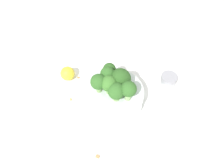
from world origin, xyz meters
The scene contains 14 objects.
ground_plane centered at (0.00, 0.00, 0.00)m, with size 3.00×3.00×0.00m, color white.
bowl centered at (0.00, 0.00, 0.03)m, with size 0.16×0.16×0.05m, color silver.
broccoli_floret_0 centered at (0.01, -0.02, 0.08)m, with size 0.05×0.05×0.06m.
broccoli_floret_1 centered at (0.01, 0.03, 0.08)m, with size 0.04×0.04×0.05m.
broccoli_floret_2 centered at (-0.02, 0.00, 0.08)m, with size 0.04×0.04×0.05m.
broccoli_floret_3 centered at (0.00, 0.01, 0.08)m, with size 0.04×0.04×0.05m.
broccoli_floret_4 centered at (0.05, -0.01, 0.08)m, with size 0.03×0.03×0.04m.
broccoli_floret_5 centered at (0.03, 0.00, 0.09)m, with size 0.04×0.04×0.05m.
broccoli_floret_6 centered at (-0.04, -0.03, 0.09)m, with size 0.04×0.04×0.06m.
pepper_shaker centered at (-0.02, -0.15, 0.03)m, with size 0.04×0.04×0.06m.
lemon_wedge centered at (0.13, 0.08, 0.02)m, with size 0.04×0.04×0.04m, color yellow.
almond_crumb_0 centered at (-0.12, 0.09, 0.00)m, with size 0.01×0.01×0.01m, color #AD7F4C.
almond_crumb_1 centered at (0.12, 0.05, 0.00)m, with size 0.01×0.00×0.01m, color olive.
almond_crumb_2 centered at (0.05, 0.10, 0.00)m, with size 0.01×0.01×0.01m, color tan.
Camera 1 is at (-0.30, 0.13, 0.48)m, focal length 35.00 mm.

